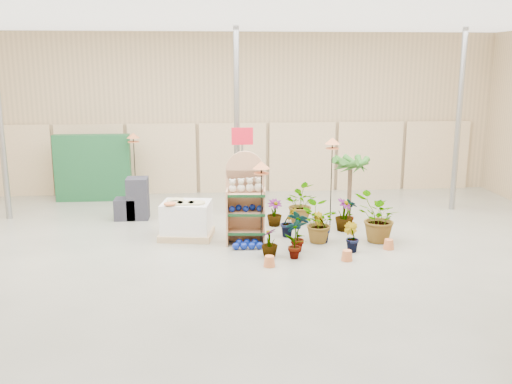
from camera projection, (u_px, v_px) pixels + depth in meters
room at (243, 139)px, 11.16m from camera, size 15.20×12.10×4.70m
display_shelf at (245, 201)px, 11.78m from camera, size 0.84×0.57×1.90m
teddy_bears at (247, 186)px, 11.62m from camera, size 0.70×0.19×0.30m
gazing_balls_shelf at (246, 208)px, 11.69m from camera, size 0.70×0.24×0.13m
gazing_balls_floor at (247, 244)px, 11.53m from camera, size 0.63×0.39×0.15m
pallet_stack at (186, 220)px, 12.16m from camera, size 1.22×1.06×0.81m
charcoal_planters at (134, 202)px, 13.61m from camera, size 0.80×0.50×1.00m
trellis_stock at (93, 168)px, 15.31m from camera, size 2.00×0.30×1.80m
offer_sign at (242, 154)px, 13.32m from camera, size 0.50×0.08×2.20m
bird_table_front at (261, 168)px, 11.28m from camera, size 0.34×0.34×1.76m
bird_table_right at (332, 144)px, 12.53m from camera, size 0.34×0.34×2.06m
bird_table_back at (133, 138)px, 14.89m from camera, size 0.34×0.34×1.88m
palm at (351, 163)px, 13.30m from camera, size 0.70×0.70×1.63m
potted_plant_0 at (298, 231)px, 11.25m from camera, size 0.54×0.52×0.86m
potted_plant_1 at (321, 228)px, 11.82m from camera, size 0.38×0.32×0.65m
potted_plant_2 at (317, 223)px, 11.83m from camera, size 1.00×0.98×0.84m
potted_plant_3 at (344, 215)px, 12.67m from camera, size 0.55×0.55×0.73m
potted_plant_4 at (350, 211)px, 13.15m from camera, size 0.38×0.40×0.63m
potted_plant_5 at (289, 222)px, 12.24m from camera, size 0.43×0.38×0.65m
potted_plant_6 at (298, 204)px, 13.32m from camera, size 0.87×0.94×0.89m
potted_plant_7 at (270, 242)px, 10.99m from camera, size 0.45×0.45×0.56m
potted_plant_8 at (295, 238)px, 10.86m from camera, size 0.47×0.37×0.80m
potted_plant_9 at (351, 237)px, 11.28m from camera, size 0.41×0.42×0.59m
potted_plant_10 at (378, 218)px, 11.81m from camera, size 1.24×1.21×1.04m
potted_plant_11 at (274, 213)px, 13.05m from camera, size 0.40×0.40×0.62m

